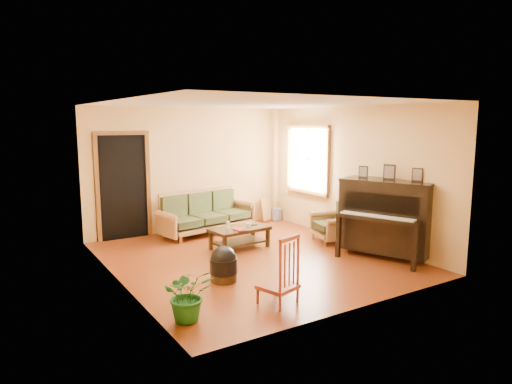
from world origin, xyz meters
TOP-DOWN VIEW (x-y plane):
  - floor at (0.00, 0.00)m, footprint 5.00×5.00m
  - doorway at (-1.45, 2.48)m, footprint 1.08×0.16m
  - window at (2.21, 1.30)m, footprint 0.12×1.36m
  - sofa at (0.12, 1.99)m, footprint 2.16×1.19m
  - coffee_table at (0.12, 0.65)m, footprint 1.12×0.67m
  - armchair at (1.89, 0.11)m, footprint 0.94×0.97m
  - piano at (1.98, -1.14)m, footprint 1.39×1.73m
  - footstool at (-0.95, -0.74)m, footprint 0.51×0.51m
  - red_chair at (-0.75, -1.84)m, footprint 0.54×0.56m
  - leaning_frame at (1.86, 2.35)m, footprint 0.43×0.25m
  - ceramic_crock at (2.09, 2.28)m, footprint 0.26×0.26m
  - potted_plant at (-1.93, -1.70)m, footprint 0.69×0.63m
  - book at (-0.07, 0.46)m, footprint 0.19×0.24m
  - candle at (-0.09, 0.71)m, footprint 0.08×0.08m
  - glass_jar at (0.30, 0.63)m, footprint 0.13×0.13m
  - remote at (0.42, 0.66)m, footprint 0.16×0.08m

SIDE VIEW (x-z plane):
  - floor at x=0.00m, z-range 0.00..0.00m
  - ceramic_crock at x=2.09m, z-range 0.00..0.28m
  - coffee_table at x=0.12m, z-range 0.00..0.39m
  - footstool at x=-0.95m, z-range 0.00..0.39m
  - leaning_frame at x=1.86m, z-range 0.00..0.57m
  - potted_plant at x=-1.93m, z-range 0.00..0.64m
  - remote at x=0.42m, z-range 0.39..0.40m
  - armchair at x=1.89m, z-range 0.00..0.80m
  - book at x=-0.07m, z-range 0.39..0.41m
  - glass_jar at x=0.30m, z-range 0.39..0.45m
  - sofa at x=0.12m, z-range 0.00..0.88m
  - candle at x=-0.09m, z-range 0.39..0.51m
  - red_chair at x=-0.75m, z-range 0.00..0.91m
  - piano at x=1.98m, z-range 0.00..1.34m
  - doorway at x=-1.45m, z-range 0.00..2.05m
  - window at x=2.21m, z-range 0.77..2.23m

